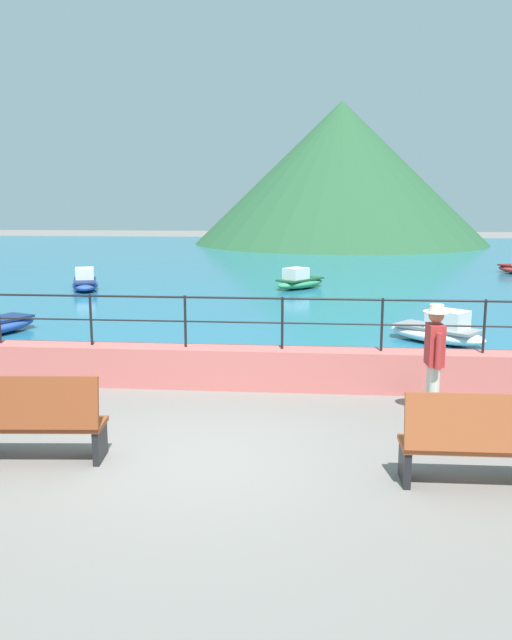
% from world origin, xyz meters
% --- Properties ---
extents(ground_plane, '(120.00, 120.00, 0.00)m').
position_xyz_m(ground_plane, '(0.00, 0.00, 0.00)').
color(ground_plane, slate).
extents(promenade_wall, '(20.00, 0.56, 0.70)m').
position_xyz_m(promenade_wall, '(0.00, 3.20, 0.35)').
color(promenade_wall, '#BC605B').
rests_on(promenade_wall, ground).
extents(railing, '(18.44, 0.04, 0.90)m').
position_xyz_m(railing, '(0.00, 3.20, 1.32)').
color(railing, black).
rests_on(railing, promenade_wall).
extents(lake_water, '(64.00, 44.32, 0.06)m').
position_xyz_m(lake_water, '(0.00, 25.84, 0.03)').
color(lake_water, '#236B89').
rests_on(lake_water, ground).
extents(hill_main, '(21.31, 21.31, 10.15)m').
position_xyz_m(hill_main, '(3.13, 40.65, 5.08)').
color(hill_main, '#285633').
rests_on(hill_main, ground).
extents(bench_main, '(1.74, 0.69, 1.13)m').
position_xyz_m(bench_main, '(-2.05, -0.28, 0.56)').
color(bench_main, brown).
rests_on(bench_main, ground).
extents(bench_far, '(1.71, 0.58, 1.13)m').
position_xyz_m(bench_far, '(3.23, -0.51, 0.56)').
color(bench_far, '#9E4C28').
rests_on(bench_far, ground).
extents(person_walking, '(0.38, 0.57, 1.75)m').
position_xyz_m(person_walking, '(3.11, 1.68, 0.98)').
color(person_walking, beige).
rests_on(person_walking, ground).
extents(boat_3, '(1.62, 2.47, 0.76)m').
position_xyz_m(boat_3, '(-6.76, 14.58, 0.33)').
color(boat_3, '#2D4C9E').
rests_on(boat_3, lake_water).
extents(boat_4, '(2.13, 2.37, 0.76)m').
position_xyz_m(boat_4, '(0.83, 15.58, 0.33)').
color(boat_4, '#338C59').
rests_on(boat_4, lake_water).
extents(boat_6, '(2.35, 2.15, 0.76)m').
position_xyz_m(boat_6, '(4.16, 6.86, 0.33)').
color(boat_6, white).
rests_on(boat_6, lake_water).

